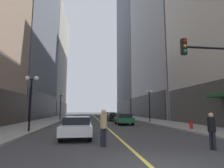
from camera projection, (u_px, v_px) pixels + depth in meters
ground_plane at (97, 118)px, 39.62m from camera, size 200.00×200.00×0.00m
sidewalk_left at (57, 118)px, 38.56m from camera, size 4.50×78.00×0.15m
sidewalk_right at (134, 118)px, 40.70m from camera, size 4.50×78.00×0.15m
lane_centre_stripe at (97, 118)px, 39.62m from camera, size 0.16×70.00×0.01m
building_left_mid at (24, 0)px, 40.60m from camera, size 11.75×24.00×51.47m
building_left_far at (46, 62)px, 64.57m from camera, size 12.30×26.00×36.74m
building_right_mid at (170, 24)px, 44.48m from camera, size 13.78×24.00×44.88m
building_right_far at (140, 44)px, 70.10m from camera, size 13.60×26.00×53.44m
car_white at (77, 126)px, 11.96m from camera, size 1.92×4.52×1.32m
car_green at (124, 119)px, 22.47m from camera, size 1.80×4.08×1.32m
car_black at (114, 116)px, 30.69m from camera, size 2.05×4.59×1.32m
car_red at (110, 115)px, 39.20m from camera, size 2.06×4.55×1.32m
pedestrian_in_black_coat at (212, 128)px, 8.28m from camera, size 0.43×0.43×1.63m
pedestrian_in_tan_trench at (104, 125)px, 9.09m from camera, size 0.41×0.41×1.79m
traffic_light_near_right at (222, 74)px, 10.25m from camera, size 3.43×0.35×5.65m
street_lamp_left_near at (31, 91)px, 14.50m from camera, size 1.06×0.36×4.43m
street_lamp_left_far at (61, 101)px, 30.49m from camera, size 1.06×0.36×4.43m
street_lamp_right_mid at (149, 99)px, 25.35m from camera, size 1.06×0.36×4.43m
fire_hydrant_right at (191, 126)px, 15.93m from camera, size 0.28×0.28×0.80m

